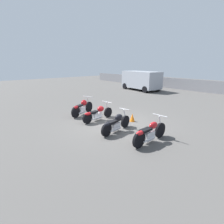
# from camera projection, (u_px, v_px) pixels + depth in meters

# --- Properties ---
(ground_plane) EXTENTS (60.00, 60.00, 0.00)m
(ground_plane) POSITION_uv_depth(u_px,v_px,m) (113.00, 124.00, 9.14)
(ground_plane) COLOR #514F4C
(fence_back) EXTENTS (40.00, 0.04, 1.29)m
(fence_back) POSITION_uv_depth(u_px,v_px,m) (217.00, 87.00, 17.87)
(fence_back) COLOR gray
(fence_back) RESTS_ON ground_plane
(motorcycle_slot_0) EXTENTS (0.99, 1.92, 1.04)m
(motorcycle_slot_0) POSITION_uv_depth(u_px,v_px,m) (82.00, 108.00, 10.59)
(motorcycle_slot_0) COLOR black
(motorcycle_slot_0) RESTS_ON ground_plane
(motorcycle_slot_1) EXTENTS (0.73, 2.13, 0.95)m
(motorcycle_slot_1) POSITION_uv_depth(u_px,v_px,m) (98.00, 114.00, 9.56)
(motorcycle_slot_1) COLOR black
(motorcycle_slot_1) RESTS_ON ground_plane
(motorcycle_slot_2) EXTENTS (0.65, 2.01, 0.97)m
(motorcycle_slot_2) POSITION_uv_depth(u_px,v_px,m) (116.00, 123.00, 7.95)
(motorcycle_slot_2) COLOR black
(motorcycle_slot_2) RESTS_ON ground_plane
(motorcycle_slot_3) EXTENTS (0.67, 2.06, 1.01)m
(motorcycle_slot_3) POSITION_uv_depth(u_px,v_px,m) (150.00, 133.00, 6.86)
(motorcycle_slot_3) COLOR black
(motorcycle_slot_3) RESTS_ON ground_plane
(parked_van) EXTENTS (4.91, 2.71, 2.14)m
(parked_van) POSITION_uv_depth(u_px,v_px,m) (141.00, 80.00, 20.20)
(parked_van) COLOR #999EA8
(parked_van) RESTS_ON ground_plane
(traffic_cone_near) EXTENTS (0.28, 0.28, 0.43)m
(traffic_cone_near) POSITION_uv_depth(u_px,v_px,m) (132.00, 117.00, 9.46)
(traffic_cone_near) COLOR orange
(traffic_cone_near) RESTS_ON ground_plane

